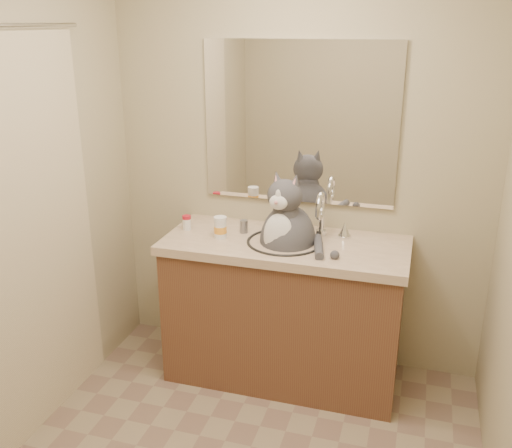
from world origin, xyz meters
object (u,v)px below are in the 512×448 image
(cat, at_px, (287,236))
(pill_bottle_redcap, at_px, (187,223))
(pill_bottle_orange, at_px, (220,228))
(grey_canister, at_px, (244,226))

(cat, bearing_deg, pill_bottle_redcap, -170.06)
(pill_bottle_redcap, bearing_deg, pill_bottle_orange, -16.25)
(pill_bottle_orange, distance_m, grey_canister, 0.15)
(cat, distance_m, grey_canister, 0.28)
(pill_bottle_redcap, bearing_deg, grey_canister, 8.14)
(cat, relative_size, grey_canister, 8.24)
(pill_bottle_redcap, distance_m, grey_canister, 0.33)
(cat, xyz_separation_m, pill_bottle_orange, (-0.37, -0.04, 0.02))
(cat, height_order, pill_bottle_orange, cat)
(cat, xyz_separation_m, pill_bottle_redcap, (-0.60, 0.03, 0.01))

